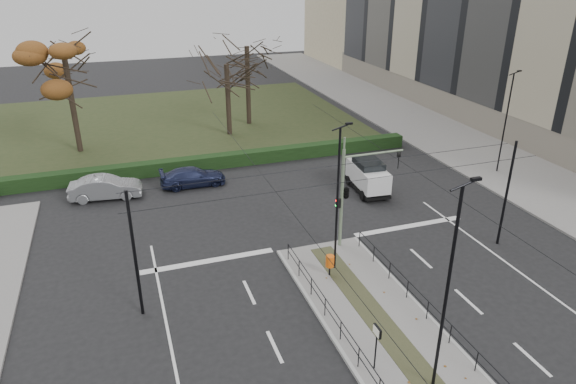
# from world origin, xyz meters

# --- Properties ---
(ground) EXTENTS (140.00, 140.00, 0.00)m
(ground) POSITION_xyz_m (0.00, 0.00, 0.00)
(ground) COLOR black
(ground) RESTS_ON ground
(median_island) EXTENTS (4.40, 15.00, 0.14)m
(median_island) POSITION_xyz_m (0.00, -2.50, 0.07)
(median_island) COLOR slate
(median_island) RESTS_ON ground
(sidewalk_east) EXTENTS (8.00, 90.00, 0.14)m
(sidewalk_east) POSITION_xyz_m (18.00, 22.00, 0.07)
(sidewalk_east) COLOR slate
(sidewalk_east) RESTS_ON ground
(park) EXTENTS (38.00, 26.00, 0.10)m
(park) POSITION_xyz_m (-6.00, 32.00, 0.05)
(park) COLOR #263018
(park) RESTS_ON ground
(hedge) EXTENTS (38.00, 1.00, 1.00)m
(hedge) POSITION_xyz_m (-6.00, 18.60, 0.50)
(hedge) COLOR black
(hedge) RESTS_ON ground
(apartment_block) EXTENTS (13.09, 52.10, 21.64)m
(apartment_block) POSITION_xyz_m (27.97, 23.97, 10.39)
(apartment_block) COLOR tan
(apartment_block) RESTS_ON ground
(median_railing) EXTENTS (4.14, 13.24, 0.92)m
(median_railing) POSITION_xyz_m (0.00, -2.60, 0.98)
(median_railing) COLOR black
(median_railing) RESTS_ON median_island
(catenary) EXTENTS (20.00, 34.00, 6.00)m
(catenary) POSITION_xyz_m (0.00, 1.62, 3.42)
(catenary) COLOR black
(catenary) RESTS_ON ground
(traffic_light) EXTENTS (3.82, 2.12, 5.54)m
(traffic_light) POSITION_xyz_m (1.44, 4.50, 3.37)
(traffic_light) COLOR slate
(traffic_light) RESTS_ON median_island
(litter_bin) EXTENTS (0.43, 0.43, 1.09)m
(litter_bin) POSITION_xyz_m (-0.59, 1.94, 0.92)
(litter_bin) COLOR black
(litter_bin) RESTS_ON median_island
(info_panel) EXTENTS (0.11, 0.51, 1.94)m
(info_panel) POSITION_xyz_m (-1.51, -4.52, 1.67)
(info_panel) COLOR black
(info_panel) RESTS_ON median_island
(streetlamp_median_near) EXTENTS (0.68, 0.14, 8.17)m
(streetlamp_median_near) POSITION_xyz_m (0.17, -5.98, 4.29)
(streetlamp_median_near) COLOR black
(streetlamp_median_near) RESTS_ON median_island
(streetlamp_median_far) EXTENTS (0.63, 0.13, 7.58)m
(streetlamp_median_far) POSITION_xyz_m (-0.07, 2.47, 4.00)
(streetlamp_median_far) COLOR black
(streetlamp_median_far) RESTS_ON median_island
(streetlamp_sidewalk) EXTENTS (0.62, 0.13, 7.41)m
(streetlamp_sidewalk) POSITION_xyz_m (16.72, 10.73, 3.91)
(streetlamp_sidewalk) COLOR black
(streetlamp_sidewalk) RESTS_ON sidewalk_east
(parked_car_second) EXTENTS (4.77, 2.10, 1.52)m
(parked_car_second) POSITION_xyz_m (-10.88, 15.42, 0.76)
(parked_car_second) COLOR #94969B
(parked_car_second) RESTS_ON ground
(parked_car_third) EXTENTS (4.50, 1.83, 1.30)m
(parked_car_third) POSITION_xyz_m (-5.07, 15.69, 0.65)
(parked_car_third) COLOR #1C2141
(parked_car_third) RESTS_ON ground
(white_van) EXTENTS (2.17, 4.24, 2.25)m
(white_van) POSITION_xyz_m (6.01, 10.86, 1.18)
(white_van) COLOR silver
(white_van) RESTS_ON ground
(rust_tree) EXTENTS (7.42, 7.42, 10.02)m
(rust_tree) POSITION_xyz_m (-12.76, 25.74, 7.70)
(rust_tree) COLOR black
(rust_tree) RESTS_ON park
(bare_tree_center) EXTENTS (6.08, 6.08, 9.65)m
(bare_tree_center) POSITION_xyz_m (2.52, 28.94, 6.83)
(bare_tree_center) COLOR black
(bare_tree_center) RESTS_ON park
(bare_tree_near) EXTENTS (6.25, 6.25, 8.29)m
(bare_tree_near) POSITION_xyz_m (-0.03, 26.22, 5.88)
(bare_tree_near) COLOR black
(bare_tree_near) RESTS_ON park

